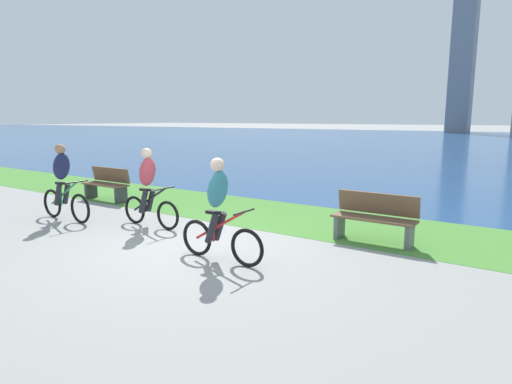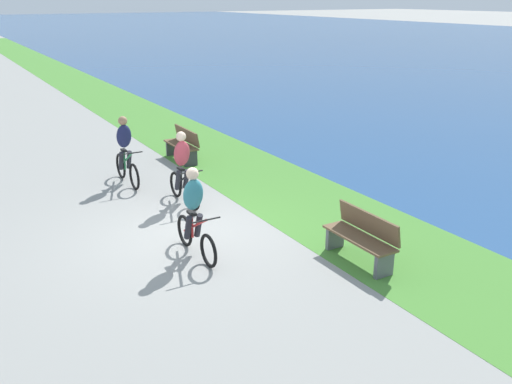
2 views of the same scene
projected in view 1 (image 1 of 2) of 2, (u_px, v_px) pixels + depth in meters
ground_plane at (191, 248)px, 7.55m from camera, size 300.00×300.00×0.00m
grass_strip_bayside at (280, 215)px, 10.06m from camera, size 120.00×2.83×0.01m
bay_water_surface at (483, 142)px, 40.28m from camera, size 300.00×71.17×0.00m
cyclist_lead at (219, 210)px, 6.74m from camera, size 1.61×0.52×1.64m
cyclist_trailing at (149, 188)px, 8.90m from camera, size 1.59×0.52×1.64m
cyclist_distant_rear at (63, 183)px, 9.46m from camera, size 1.70×0.52×1.69m
bench_near_path at (375, 218)px, 7.83m from camera, size 1.50×0.47×0.90m
bench_far_along_path at (107, 184)px, 11.85m from camera, size 1.50×0.47×0.90m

